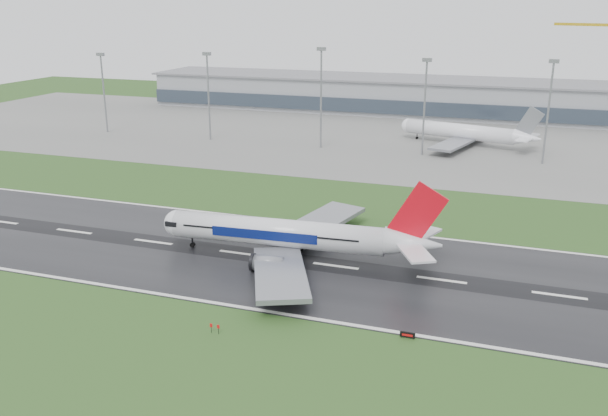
% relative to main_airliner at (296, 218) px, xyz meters
% --- Properties ---
extents(ground, '(520.00, 520.00, 0.00)m').
position_rel_main_airliner_xyz_m(ground, '(-11.44, -1.57, -8.36)').
color(ground, '#234619').
rests_on(ground, ground).
extents(runway, '(400.00, 45.00, 0.10)m').
position_rel_main_airliner_xyz_m(runway, '(-11.44, -1.57, -8.31)').
color(runway, black).
rests_on(runway, ground).
extents(apron, '(400.00, 130.00, 0.08)m').
position_rel_main_airliner_xyz_m(apron, '(-11.44, 123.43, -8.32)').
color(apron, slate).
rests_on(apron, ground).
extents(terminal, '(240.00, 36.00, 15.00)m').
position_rel_main_airliner_xyz_m(terminal, '(-11.44, 183.43, -0.86)').
color(terminal, gray).
rests_on(terminal, ground).
extents(main_airliner, '(59.46, 56.99, 16.52)m').
position_rel_main_airliner_xyz_m(main_airliner, '(0.00, 0.00, 0.00)').
color(main_airliner, silver).
rests_on(main_airliner, runway).
extents(parked_airliner, '(62.42, 59.93, 15.11)m').
position_rel_main_airliner_xyz_m(parked_airliner, '(20.86, 119.05, -0.72)').
color(parked_airliner, white).
rests_on(parked_airliner, apron).
extents(runway_sign, '(2.30, 0.79, 1.04)m').
position_rel_main_airliner_xyz_m(runway_sign, '(26.45, -24.60, -7.84)').
color(runway_sign, black).
rests_on(runway_sign, ground).
extents(floodmast_0, '(0.64, 0.64, 29.10)m').
position_rel_main_airliner_xyz_m(floodmast_0, '(-113.54, 98.43, 6.19)').
color(floodmast_0, gray).
rests_on(floodmast_0, ground).
extents(floodmast_1, '(0.64, 0.64, 30.37)m').
position_rel_main_airliner_xyz_m(floodmast_1, '(-68.79, 98.43, 6.83)').
color(floodmast_1, gray).
rests_on(floodmast_1, ground).
extents(floodmast_2, '(0.64, 0.64, 32.95)m').
position_rel_main_airliner_xyz_m(floodmast_2, '(-26.09, 98.43, 8.12)').
color(floodmast_2, gray).
rests_on(floodmast_2, ground).
extents(floodmast_3, '(0.64, 0.64, 30.30)m').
position_rel_main_airliner_xyz_m(floodmast_3, '(9.12, 98.43, 6.79)').
color(floodmast_3, gray).
rests_on(floodmast_3, ground).
extents(floodmast_4, '(0.64, 0.64, 30.92)m').
position_rel_main_airliner_xyz_m(floodmast_4, '(46.82, 98.43, 7.10)').
color(floodmast_4, gray).
rests_on(floodmast_4, ground).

